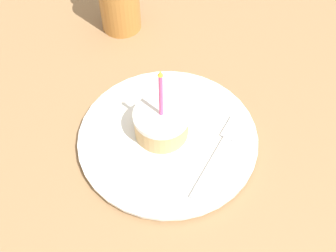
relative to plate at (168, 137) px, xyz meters
name	(u,v)px	position (x,y,z in m)	size (l,w,h in m)	color
ground_plane	(171,146)	(0.00, 0.01, -0.03)	(2.40, 2.40, 0.04)	olive
plate	(168,137)	(0.00, 0.00, 0.00)	(0.28, 0.28, 0.02)	white
cake_slice	(161,123)	(-0.01, -0.01, 0.03)	(0.08, 0.08, 0.13)	tan
fork	(221,150)	(0.05, 0.07, 0.01)	(0.12, 0.13, 0.00)	#B2B2B7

